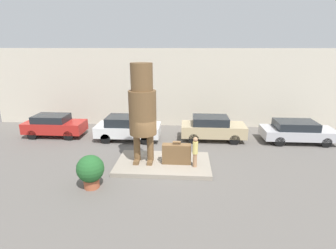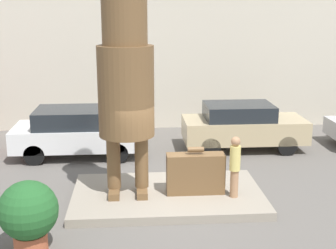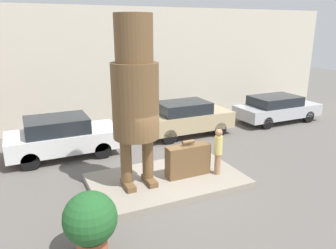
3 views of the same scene
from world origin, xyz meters
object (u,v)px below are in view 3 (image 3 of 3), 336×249
tourist (218,150)px  planter_pot (90,221)px  statue_figure (135,90)px  giant_suitcase (188,160)px  parked_car_silver (277,108)px  parked_car_tan (186,118)px  parked_car_white (62,136)px

tourist → planter_pot: tourist is taller
statue_figure → tourist: (2.63, -0.43, -2.10)m
giant_suitcase → parked_car_silver: 8.72m
statue_figure → parked_car_tan: (3.91, 4.16, -2.32)m
parked_car_silver → parked_car_tan: bearing=179.6°
parked_car_tan → parked_car_silver: size_ratio=0.92×
parked_car_white → parked_car_silver: 11.05m
giant_suitcase → tourist: tourist is taller
parked_car_tan → tourist: bearing=-105.5°
giant_suitcase → parked_car_white: bearing=130.8°
giant_suitcase → parked_car_silver: size_ratio=0.32×
parked_car_white → planter_pot: 6.27m
parked_car_white → parked_car_tan: (5.61, 0.31, 0.01)m
tourist → planter_pot: bearing=-156.7°
giant_suitcase → parked_car_white: size_ratio=0.35×
giant_suitcase → tourist: size_ratio=0.94×
statue_figure → parked_car_tan: bearing=46.8°
statue_figure → giant_suitcase: bearing=-3.1°
statue_figure → planter_pot: size_ratio=3.35×
tourist → parked_car_white: 6.10m
statue_figure → parked_car_tan: 6.16m
giant_suitcase → parked_car_silver: bearing=28.9°
tourist → statue_figure: bearing=170.7°
statue_figure → parked_car_silver: 10.49m
statue_figure → parked_car_white: statue_figure is taller
parked_car_white → planter_pot: bearing=-92.3°
giant_suitcase → planter_pot: planter_pot is taller
tourist → planter_pot: size_ratio=1.03×
statue_figure → planter_pot: statue_figure is taller
giant_suitcase → planter_pot: size_ratio=0.97×
parked_car_white → parked_car_silver: (11.04, 0.27, -0.08)m
statue_figure → giant_suitcase: size_ratio=3.45×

